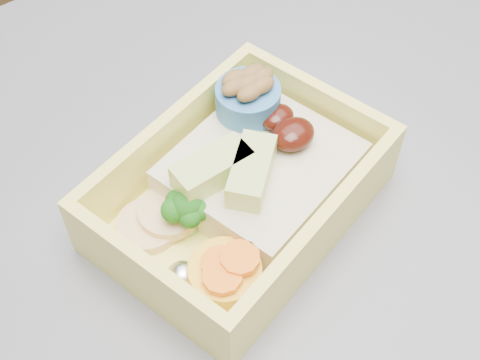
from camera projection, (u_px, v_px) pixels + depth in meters
bento_box at (243, 184)px, 0.43m from camera, size 0.21×0.17×0.07m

